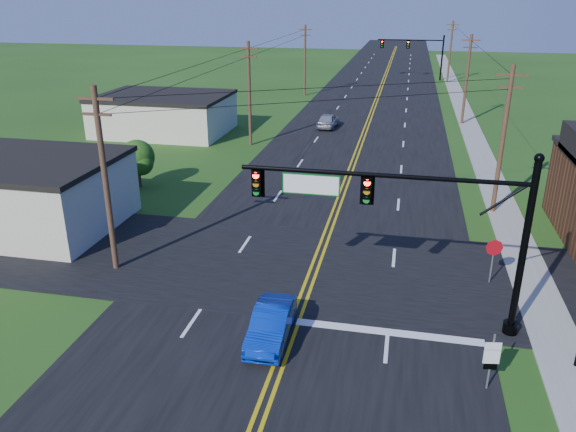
% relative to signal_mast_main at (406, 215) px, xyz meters
% --- Properties ---
extents(road_main, '(16.00, 220.00, 0.04)m').
position_rel_signal_mast_main_xyz_m(road_main, '(-4.34, 42.00, -4.73)').
color(road_main, black).
rests_on(road_main, ground).
extents(road_cross, '(70.00, 10.00, 0.04)m').
position_rel_signal_mast_main_xyz_m(road_cross, '(-4.34, 4.00, -4.73)').
color(road_cross, black).
rests_on(road_cross, ground).
extents(sidewalk, '(2.00, 160.00, 0.08)m').
position_rel_signal_mast_main_xyz_m(sidewalk, '(6.16, 32.00, -4.71)').
color(sidewalk, gray).
rests_on(sidewalk, ground).
extents(signal_mast_main, '(11.30, 0.60, 7.48)m').
position_rel_signal_mast_main_xyz_m(signal_mast_main, '(0.00, 0.00, 0.00)').
color(signal_mast_main, black).
rests_on(signal_mast_main, ground).
extents(signal_mast_far, '(10.98, 0.60, 7.48)m').
position_rel_signal_mast_main_xyz_m(signal_mast_far, '(0.10, 72.00, -0.20)').
color(signal_mast_far, black).
rests_on(signal_mast_far, ground).
extents(cream_bldg_near, '(10.20, 8.20, 4.10)m').
position_rel_signal_mast_main_xyz_m(cream_bldg_near, '(-21.34, 6.00, -2.69)').
color(cream_bldg_near, beige).
rests_on(cream_bldg_near, ground).
extents(cream_bldg_far, '(12.20, 9.20, 3.70)m').
position_rel_signal_mast_main_xyz_m(cream_bldg_far, '(-23.34, 30.00, -2.89)').
color(cream_bldg_far, beige).
rests_on(cream_bldg_far, ground).
extents(utility_pole_left_a, '(1.80, 0.28, 9.00)m').
position_rel_signal_mast_main_xyz_m(utility_pole_left_a, '(-13.84, 2.00, -0.03)').
color(utility_pole_left_a, '#3D2D1B').
rests_on(utility_pole_left_a, ground).
extents(utility_pole_left_b, '(1.80, 0.28, 9.00)m').
position_rel_signal_mast_main_xyz_m(utility_pole_left_b, '(-13.84, 27.00, -0.03)').
color(utility_pole_left_b, '#3D2D1B').
rests_on(utility_pole_left_b, ground).
extents(utility_pole_left_c, '(1.80, 0.28, 9.00)m').
position_rel_signal_mast_main_xyz_m(utility_pole_left_c, '(-13.84, 54.00, -0.03)').
color(utility_pole_left_c, '#3D2D1B').
rests_on(utility_pole_left_c, ground).
extents(utility_pole_right_a, '(1.80, 0.28, 9.00)m').
position_rel_signal_mast_main_xyz_m(utility_pole_right_a, '(5.46, 14.00, -0.03)').
color(utility_pole_right_a, '#3D2D1B').
rests_on(utility_pole_right_a, ground).
extents(utility_pole_right_b, '(1.80, 0.28, 9.00)m').
position_rel_signal_mast_main_xyz_m(utility_pole_right_b, '(5.46, 40.00, -0.03)').
color(utility_pole_right_b, '#3D2D1B').
rests_on(utility_pole_right_b, ground).
extents(utility_pole_right_c, '(1.80, 0.28, 9.00)m').
position_rel_signal_mast_main_xyz_m(utility_pole_right_c, '(5.46, 70.00, -0.03)').
color(utility_pole_right_c, '#3D2D1B').
rests_on(utility_pole_right_c, ground).
extents(tree_left, '(2.40, 2.40, 3.37)m').
position_rel_signal_mast_main_xyz_m(tree_left, '(-18.34, 14.00, -2.59)').
color(tree_left, '#3D2D1B').
rests_on(tree_left, ground).
extents(blue_car, '(1.51, 4.04, 1.32)m').
position_rel_signal_mast_main_xyz_m(blue_car, '(-4.83, -2.41, -4.09)').
color(blue_car, '#082EB4').
rests_on(blue_car, ground).
extents(distant_car, '(2.02, 4.39, 1.46)m').
position_rel_signal_mast_main_xyz_m(distant_car, '(-7.97, 35.29, -4.02)').
color(distant_car, '#ACABB0').
rests_on(distant_car, ground).
extents(route_sign, '(0.55, 0.13, 2.22)m').
position_rel_signal_mast_main_xyz_m(route_sign, '(3.16, -3.79, -3.46)').
color(route_sign, slate).
rests_on(route_sign, ground).
extents(stop_sign, '(0.80, 0.15, 2.25)m').
position_rel_signal_mast_main_xyz_m(stop_sign, '(4.16, 4.23, -3.13)').
color(stop_sign, slate).
rests_on(stop_sign, ground).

